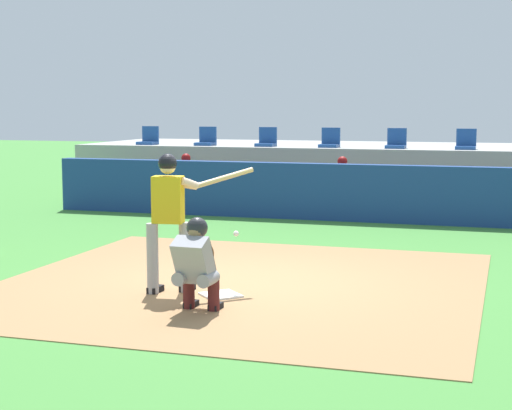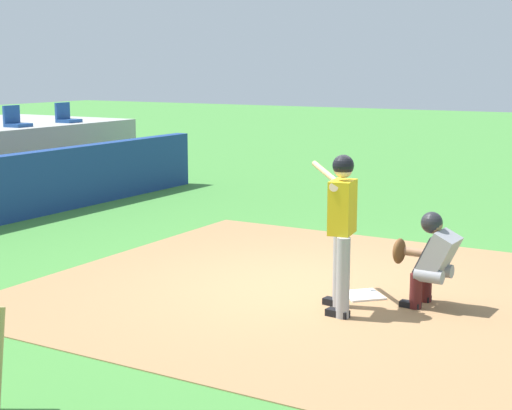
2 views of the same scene
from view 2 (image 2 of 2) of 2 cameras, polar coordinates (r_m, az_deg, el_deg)
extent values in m
plane|color=#428438|center=(9.96, 3.50, -6.03)|extent=(80.00, 80.00, 0.00)
cube|color=#9E754C|center=(9.96, 3.50, -6.00)|extent=(6.40, 6.40, 0.01)
cube|color=white|center=(9.64, 7.78, -6.51)|extent=(0.62, 0.62, 0.02)
cylinder|color=#99999E|center=(8.69, 6.35, -5.34)|extent=(0.15, 0.15, 0.92)
cylinder|color=#99999E|center=(9.09, 6.09, -4.64)|extent=(0.15, 0.15, 0.92)
cube|color=gold|center=(8.73, 6.31, -0.16)|extent=(0.41, 0.29, 0.60)
sphere|color=beige|center=(8.66, 6.37, 2.65)|extent=(0.21, 0.21, 0.21)
sphere|color=black|center=(8.65, 6.37, 2.88)|extent=(0.24, 0.24, 0.24)
cylinder|color=beige|center=(8.79, 6.02, 1.31)|extent=(0.57, 0.23, 0.18)
cylinder|color=beige|center=(8.96, 6.66, 1.47)|extent=(0.24, 0.26, 0.17)
cylinder|color=tan|center=(9.42, 5.27, 2.21)|extent=(0.60, 0.68, 0.24)
cube|color=black|center=(8.84, 5.95, -7.87)|extent=(0.14, 0.27, 0.09)
cube|color=black|center=(9.23, 5.72, -7.08)|extent=(0.14, 0.27, 0.09)
cylinder|color=gray|center=(9.11, 12.48, -5.05)|extent=(0.17, 0.33, 0.16)
cylinder|color=#4C1919|center=(9.22, 11.55, -6.20)|extent=(0.14, 0.14, 0.42)
cube|color=black|center=(9.29, 11.16, -7.15)|extent=(0.12, 0.24, 0.08)
cylinder|color=gray|center=(9.40, 13.16, -4.61)|extent=(0.17, 0.33, 0.16)
cylinder|color=#4C1919|center=(9.51, 12.26, -5.72)|extent=(0.14, 0.14, 0.42)
cube|color=black|center=(9.57, 11.88, -6.65)|extent=(0.12, 0.24, 0.08)
cube|color=gray|center=(9.19, 13.17, -3.53)|extent=(0.42, 0.46, 0.57)
cube|color=#2D2D33|center=(9.23, 12.47, -3.45)|extent=(0.39, 0.27, 0.45)
sphere|color=#996B4C|center=(9.14, 12.79, -1.40)|extent=(0.21, 0.21, 0.21)
sphere|color=#232328|center=(9.14, 12.67, -1.26)|extent=(0.25, 0.25, 0.25)
cylinder|color=#996B4C|center=(9.23, 11.77, -3.42)|extent=(0.12, 0.45, 0.10)
ellipsoid|color=brown|center=(9.27, 10.39, -3.31)|extent=(0.29, 0.13, 0.30)
sphere|color=white|center=(9.66, 6.35, -1.89)|extent=(0.07, 0.07, 0.07)
cube|color=#1E478C|center=(18.59, -16.92, 5.58)|extent=(0.46, 0.46, 0.08)
cube|color=#1E478C|center=(18.72, -17.38, 6.33)|extent=(0.46, 0.06, 0.40)
cube|color=#1E478C|center=(19.73, -13.46, 5.98)|extent=(0.46, 0.46, 0.08)
cube|color=#1E478C|center=(19.85, -13.91, 6.68)|extent=(0.46, 0.06, 0.40)
camera|label=1|loc=(13.44, 57.07, 3.96)|focal=57.17mm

